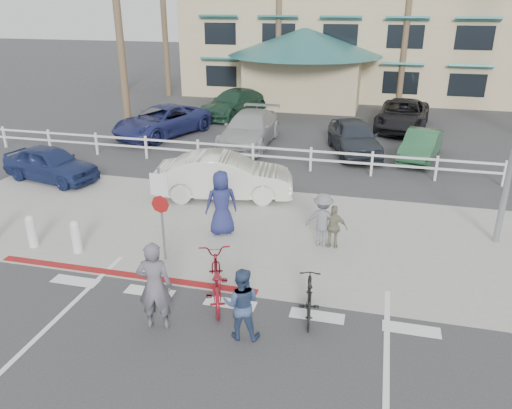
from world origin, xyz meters
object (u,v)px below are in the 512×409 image
(bike_black, at_px, (309,298))
(sign_post, at_px, (162,210))
(bike_red, at_px, (216,279))
(car_white_sedan, at_px, (225,176))
(car_red_compact, at_px, (51,164))

(bike_black, bearing_deg, sign_post, -29.82)
(sign_post, xyz_separation_m, bike_red, (1.95, -1.53, -0.89))
(bike_red, height_order, bike_black, bike_red)
(car_white_sedan, bearing_deg, sign_post, 166.19)
(sign_post, bearing_deg, car_red_compact, 144.53)
(car_red_compact, bearing_deg, sign_post, -113.14)
(car_white_sedan, bearing_deg, bike_black, -159.93)
(car_white_sedan, distance_m, car_red_compact, 6.98)
(sign_post, xyz_separation_m, bike_black, (4.12, -1.65, -0.97))
(sign_post, height_order, car_white_sedan, sign_post)
(bike_red, xyz_separation_m, car_red_compact, (-8.73, 6.36, 0.11))
(bike_red, xyz_separation_m, bike_black, (2.17, -0.12, -0.07))
(bike_red, bearing_deg, car_white_sedan, -94.54)
(car_white_sedan, xyz_separation_m, car_red_compact, (-6.98, 0.09, -0.11))
(bike_red, distance_m, bike_black, 2.17)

